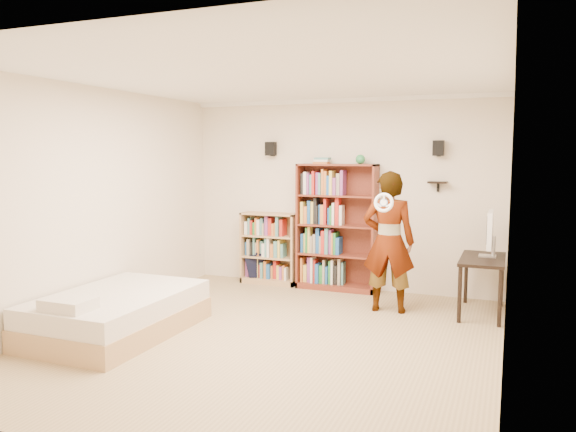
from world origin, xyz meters
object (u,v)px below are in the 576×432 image
computer_desk (482,286)px  person (389,242)px  daybed (117,308)px  low_bookshelf (270,248)px  tall_bookshelf (337,227)px

computer_desk → person: person is taller
computer_desk → daybed: size_ratio=0.54×
low_bookshelf → person: bearing=-23.4°
tall_bookshelf → person: (0.91, -0.84, -0.03)m
tall_bookshelf → computer_desk: tall_bookshelf is taller
tall_bookshelf → computer_desk: size_ratio=1.77×
tall_bookshelf → person: 1.24m
low_bookshelf → daybed: low_bookshelf is taller
person → low_bookshelf: bearing=-29.3°
tall_bookshelf → daybed: tall_bookshelf is taller
daybed → person: size_ratio=1.09×
computer_desk → tall_bookshelf: bearing=164.7°
low_bookshelf → computer_desk: low_bookshelf is taller
daybed → tall_bookshelf: bearing=59.9°
person → daybed: bearing=31.6°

